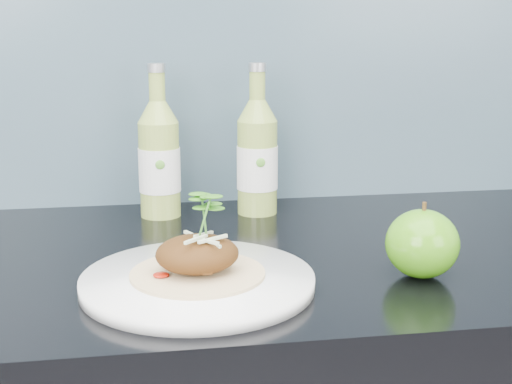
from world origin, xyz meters
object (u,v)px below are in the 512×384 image
dinner_plate (198,281)px  green_apple (422,244)px  cider_bottle_left (159,159)px  cider_bottle_right (257,157)px

dinner_plate → green_apple: (0.28, -0.01, 0.03)m
cider_bottle_left → cider_bottle_right: size_ratio=1.00×
green_apple → cider_bottle_right: (-0.15, 0.33, 0.05)m
dinner_plate → cider_bottle_left: bearing=95.5°
green_apple → cider_bottle_left: 0.46m
cider_bottle_right → dinner_plate: bearing=-96.4°
dinner_plate → green_apple: green_apple is taller
dinner_plate → cider_bottle_right: 0.36m
dinner_plate → cider_bottle_right: bearing=68.9°
cider_bottle_left → cider_bottle_right: (0.16, -0.01, 0.00)m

